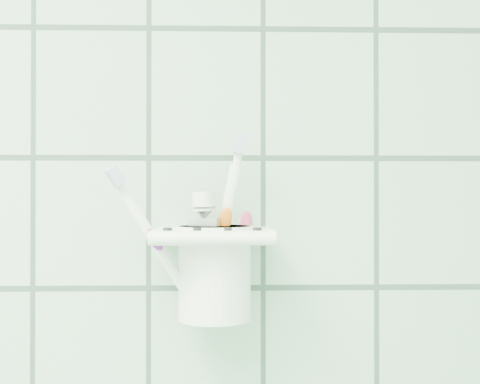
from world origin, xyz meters
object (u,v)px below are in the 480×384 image
object	(u,v)px
cup	(215,269)
toothbrush_orange	(207,220)
toothbrush_pink	(198,228)
toothpaste_tube	(206,243)
toothbrush_blue	(223,215)
holder_bracket	(213,237)

from	to	relation	value
cup	toothbrush_orange	bearing A→B (deg)	142.35
toothbrush_pink	toothpaste_tube	xyz separation A→B (m)	(0.01, 0.00, -0.02)
toothbrush_blue	toothpaste_tube	bearing A→B (deg)	147.90
toothbrush_blue	cup	bearing A→B (deg)	130.91
holder_bracket	toothpaste_tube	bearing A→B (deg)	150.70
holder_bracket	toothbrush_blue	size ratio (longest dim) A/B	0.63
toothbrush_orange	holder_bracket	bearing A→B (deg)	-56.65
toothpaste_tube	toothbrush_pink	bearing A→B (deg)	-133.63
holder_bracket	toothbrush_orange	bearing A→B (deg)	122.32
toothbrush_pink	toothbrush_orange	xyz separation A→B (m)	(0.01, 0.01, 0.01)
toothpaste_tube	toothbrush_orange	bearing A→B (deg)	102.52
toothbrush_blue	toothpaste_tube	world-z (taller)	toothbrush_blue
holder_bracket	toothbrush_pink	size ratio (longest dim) A/B	0.73
holder_bracket	toothpaste_tube	distance (m)	0.01
cup	toothbrush_pink	world-z (taller)	toothbrush_pink
cup	toothpaste_tube	xyz separation A→B (m)	(-0.01, 0.00, 0.03)
cup	toothpaste_tube	size ratio (longest dim) A/B	0.77
holder_bracket	toothbrush_orange	xyz separation A→B (m)	(-0.01, 0.01, 0.02)
toothbrush_pink	toothbrush_blue	xyz separation A→B (m)	(0.03, -0.00, 0.01)
holder_bracket	cup	size ratio (longest dim) A/B	1.26
holder_bracket	toothbrush_blue	distance (m)	0.03
cup	holder_bracket	bearing A→B (deg)	-112.01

